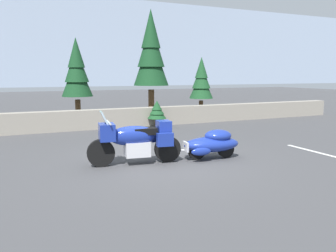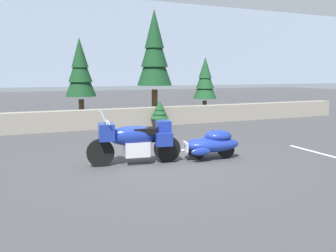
% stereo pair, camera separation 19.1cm
% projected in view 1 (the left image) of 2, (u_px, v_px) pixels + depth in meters
% --- Properties ---
extents(ground_plane, '(80.00, 80.00, 0.00)m').
position_uv_depth(ground_plane, '(163.00, 162.00, 8.73)').
color(ground_plane, '#424244').
extents(stone_guard_wall, '(24.00, 0.55, 0.78)m').
position_uv_depth(stone_guard_wall, '(112.00, 118.00, 14.23)').
color(stone_guard_wall, gray).
rests_on(stone_guard_wall, ground).
extents(distant_ridgeline, '(240.00, 80.00, 16.00)m').
position_uv_depth(distant_ridgeline, '(22.00, 53.00, 94.11)').
color(distant_ridgeline, '#99A8BF').
rests_on(distant_ridgeline, ground).
extents(touring_motorcycle, '(2.31, 0.94, 1.33)m').
position_uv_depth(touring_motorcycle, '(135.00, 139.00, 8.42)').
color(touring_motorcycle, black).
rests_on(touring_motorcycle, ground).
extents(car_shaped_trailer, '(2.23, 0.92, 0.76)m').
position_uv_depth(car_shaped_trailer, '(212.00, 143.00, 9.01)').
color(car_shaped_trailer, black).
rests_on(car_shaped_trailer, ground).
extents(pine_tree_tall, '(1.62, 1.62, 5.13)m').
position_uv_depth(pine_tree_tall, '(151.00, 52.00, 15.91)').
color(pine_tree_tall, brown).
rests_on(pine_tree_tall, ground).
extents(pine_tree_secondary, '(1.19, 1.19, 3.04)m').
position_uv_depth(pine_tree_secondary, '(201.00, 80.00, 17.28)').
color(pine_tree_secondary, brown).
rests_on(pine_tree_secondary, ground).
extents(pine_tree_far_right, '(1.34, 1.34, 3.76)m').
position_uv_depth(pine_tree_far_right, '(77.00, 70.00, 15.02)').
color(pine_tree_far_right, brown).
rests_on(pine_tree_far_right, ground).
extents(pine_sapling_near, '(0.79, 0.79, 1.10)m').
position_uv_depth(pine_sapling_near, '(157.00, 111.00, 14.45)').
color(pine_sapling_near, brown).
rests_on(pine_sapling_near, ground).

